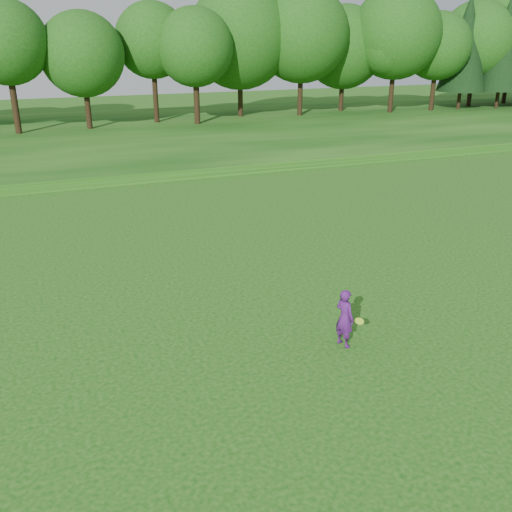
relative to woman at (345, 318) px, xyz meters
name	(u,v)px	position (x,y,z in m)	size (l,w,h in m)	color
ground	(240,347)	(-2.66, 0.92, -0.83)	(140.00, 140.00, 0.00)	#10450D
berm	(95,138)	(-2.66, 34.92, -0.53)	(130.00, 30.00, 0.60)	#10450D
walking_path	(123,181)	(-2.66, 20.92, -0.81)	(130.00, 1.60, 0.04)	gray
treeline	(79,32)	(-2.66, 38.92, 7.27)	(104.00, 7.00, 15.00)	#174710
woman	(345,318)	(0.00, 0.00, 0.00)	(0.67, 0.78, 1.65)	#4E1667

